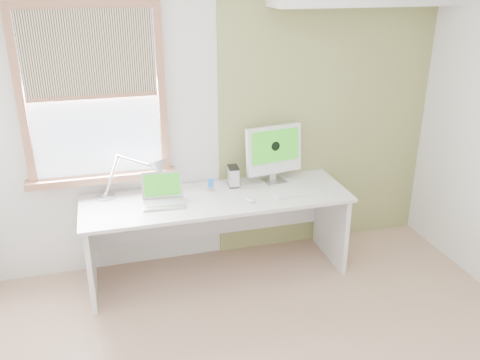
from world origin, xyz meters
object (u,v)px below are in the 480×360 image
object	(u,v)px
external_drive	(233,176)
imac	(274,151)
desk_lamp	(149,173)
desk	(216,215)
laptop	(163,195)

from	to	relation	value
external_drive	imac	xyz separation A→B (m)	(0.37, 0.01, 0.19)
desk_lamp	external_drive	size ratio (longest dim) A/B	3.62
desk	desk_lamp	world-z (taller)	desk_lamp
desk_lamp	laptop	bearing A→B (deg)	-64.29
laptop	imac	world-z (taller)	imac
desk_lamp	imac	bearing A→B (deg)	0.18
desk_lamp	laptop	xyz separation A→B (m)	(0.09, -0.18, -0.13)
desk	imac	bearing A→B (deg)	13.98
desk	imac	xyz separation A→B (m)	(0.56, 0.14, 0.48)
external_drive	desk_lamp	bearing A→B (deg)	179.57
external_drive	imac	size ratio (longest dim) A/B	0.34
desk_lamp	desk	bearing A→B (deg)	-14.50
laptop	imac	size ratio (longest dim) A/B	0.66
desk	laptop	distance (m)	0.51
external_drive	laptop	bearing A→B (deg)	-164.52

